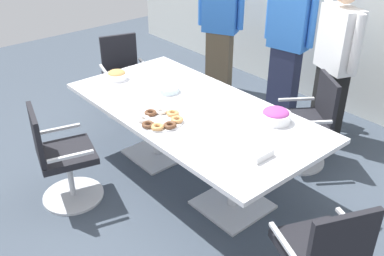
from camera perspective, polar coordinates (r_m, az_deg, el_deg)
The scene contains 13 objects.
ground_plane at distance 4.25m, azimuth 0.00°, elevation -6.53°, with size 10.00×10.00×0.01m, color #3D4754.
conference_table at distance 3.91m, azimuth 0.00°, elevation 0.96°, with size 2.40×1.20×0.75m.
office_chair_0 at distance 3.92m, azimuth -16.70°, elevation -4.10°, with size 0.66×0.66×0.91m.
office_chair_2 at distance 4.42m, azimuth 14.78°, elevation 0.27°, with size 0.75×0.75×0.91m.
office_chair_3 at distance 5.37m, azimuth -8.81°, elevation 6.30°, with size 0.67×0.67×0.91m.
person_standing_0 at distance 5.78m, azimuth 3.70°, elevation 13.09°, with size 0.58×0.39×1.66m.
person_standing_1 at distance 5.19m, azimuth 12.40°, elevation 10.96°, with size 0.61×0.29×1.73m.
person_standing_2 at distance 4.73m, azimuth 18.14°, elevation 8.09°, with size 0.60×0.37×1.69m.
snack_bowl_candy_mix at distance 3.67m, azimuth 10.87°, elevation 1.64°, with size 0.25×0.25×0.12m.
snack_bowl_cookies at distance 4.48m, azimuth -9.78°, elevation 6.83°, with size 0.20×0.20×0.10m.
donut_platter at distance 3.63m, azimuth -4.16°, elevation 1.10°, with size 0.39×0.38×0.04m.
plate_stack at distance 4.16m, azimuth -3.13°, elevation 5.08°, with size 0.21×0.21×0.05m.
napkin_pile at distance 3.22m, azimuth 8.35°, elevation -3.06°, with size 0.19×0.19×0.06m, color white.
Camera 1 is at (2.61, -2.23, 2.50)m, focal length 40.90 mm.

